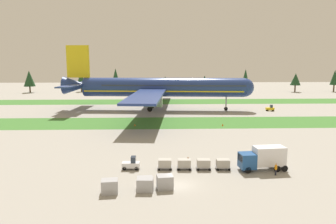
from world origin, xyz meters
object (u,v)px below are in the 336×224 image
at_px(cargo_dolly_second, 184,163).
at_px(cargo_dolly_lead, 165,163).
at_px(catering_truck, 263,157).
at_px(uld_container_1, 165,182).
at_px(airliner, 157,87).
at_px(baggage_tug, 131,164).
at_px(ground_crew_loader, 276,169).
at_px(uld_container_3, 145,183).
at_px(cargo_dolly_fourth, 223,163).
at_px(cargo_dolly_third, 204,163).
at_px(taxiway_marker_1, 135,125).
at_px(uld_container_0, 110,186).
at_px(ground_crew_marshaller, 188,162).
at_px(taxiway_marker_0, 223,125).
at_px(uld_container_2, 145,185).
at_px(pushback_tractor, 270,108).

bearing_deg(cargo_dolly_second, cargo_dolly_lead, 90.00).
bearing_deg(catering_truck, uld_container_1, 108.49).
relative_size(airliner, baggage_tug, 29.02).
relative_size(baggage_tug, cargo_dolly_lead, 1.17).
height_order(ground_crew_loader, uld_container_3, ground_crew_loader).
bearing_deg(baggage_tug, cargo_dolly_fourth, -90.00).
xyz_separation_m(cargo_dolly_lead, ground_crew_loader, (15.73, -3.00, 0.03)).
bearing_deg(cargo_dolly_second, cargo_dolly_third, -90.00).
bearing_deg(taxiway_marker_1, ground_crew_loader, -57.73).
xyz_separation_m(uld_container_0, uld_container_1, (6.83, 1.11, 0.03)).
height_order(airliner, cargo_dolly_second, airliner).
bearing_deg(ground_crew_marshaller, taxiway_marker_0, -76.52).
bearing_deg(ground_crew_marshaller, airliner, -51.47).
bearing_deg(uld_container_2, taxiway_marker_1, 95.80).
bearing_deg(ground_crew_loader, uld_container_0, -68.21).
bearing_deg(pushback_tractor, uld_container_2, 153.67).
distance_m(pushback_tractor, uld_container_1, 72.11).
height_order(pushback_tractor, uld_container_0, pushback_tractor).
bearing_deg(pushback_tractor, taxiway_marker_0, 144.14).
relative_size(catering_truck, pushback_tractor, 2.64).
xyz_separation_m(cargo_dolly_lead, uld_container_1, (-0.17, -7.37, -0.04)).
xyz_separation_m(uld_container_0, taxiway_marker_1, (0.21, 41.13, -0.60)).
relative_size(uld_container_3, taxiway_marker_0, 3.25).
distance_m(cargo_dolly_lead, cargo_dolly_fourth, 8.70).
bearing_deg(pushback_tractor, baggage_tug, 148.43).
xyz_separation_m(airliner, pushback_tractor, (36.60, -3.08, -6.74)).
bearing_deg(uld_container_1, uld_container_3, 179.14).
height_order(cargo_dolly_fourth, uld_container_0, uld_container_0).
xyz_separation_m(uld_container_1, uld_container_2, (-2.49, -0.61, -0.05)).
height_order(cargo_dolly_lead, cargo_dolly_fourth, same).
bearing_deg(catering_truck, uld_container_3, 105.22).
distance_m(ground_crew_loader, taxiway_marker_0, 34.56).
xyz_separation_m(cargo_dolly_third, uld_container_2, (-8.46, -7.77, -0.09)).
bearing_deg(uld_container_3, airliner, 88.56).
height_order(cargo_dolly_lead, cargo_dolly_third, same).
distance_m(taxiway_marker_0, taxiway_marker_1, 22.00).
bearing_deg(uld_container_1, uld_container_0, -170.80).
bearing_deg(airliner, uld_container_3, 3.37).
xyz_separation_m(cargo_dolly_second, pushback_tractor, (32.66, 55.37, -0.10)).
relative_size(cargo_dolly_third, uld_container_2, 1.13).
relative_size(catering_truck, uld_container_0, 3.57).
distance_m(uld_container_1, uld_container_3, 2.52).
height_order(ground_crew_loader, uld_container_1, uld_container_1).
xyz_separation_m(ground_crew_marshaller, uld_container_3, (-6.22, -7.78, -0.19)).
xyz_separation_m(cargo_dolly_second, catering_truck, (11.64, -0.78, 1.03)).
distance_m(cargo_dolly_fourth, uld_container_1, 11.32).
bearing_deg(uld_container_3, baggage_tug, 107.24).
bearing_deg(uld_container_1, taxiway_marker_1, 99.39).
xyz_separation_m(pushback_tractor, ground_crew_marshaller, (-32.03, -54.82, 0.13)).
bearing_deg(ground_crew_marshaller, catering_truck, -152.92).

